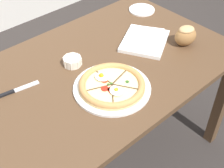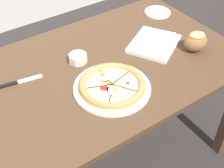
{
  "view_description": "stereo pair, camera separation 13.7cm",
  "coord_description": "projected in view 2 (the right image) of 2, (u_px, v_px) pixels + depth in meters",
  "views": [
    {
      "loc": [
        -0.72,
        -0.93,
        1.69
      ],
      "look_at": [
        -0.03,
        -0.17,
        0.77
      ],
      "focal_mm": 50.0,
      "sensor_mm": 36.0,
      "label": 1
    },
    {
      "loc": [
        -0.62,
        -1.01,
        1.69
      ],
      "look_at": [
        -0.03,
        -0.17,
        0.77
      ],
      "focal_mm": 50.0,
      "sensor_mm": 36.0,
      "label": 2
    }
  ],
  "objects": [
    {
      "name": "ramekin_bowl",
      "position": [
        78.0,
        58.0,
        1.53
      ],
      "size": [
        0.09,
        0.09,
        0.04
      ],
      "color": "silver",
      "rests_on": "dining_table"
    },
    {
      "name": "dining_table",
      "position": [
        99.0,
        82.0,
        1.58
      ],
      "size": [
        1.43,
        0.87,
        0.74
      ],
      "color": "#513823",
      "rests_on": "ground_plane"
    },
    {
      "name": "ground_plane",
      "position": [
        102.0,
        157.0,
        2.01
      ],
      "size": [
        12.0,
        12.0,
        0.0
      ],
      "primitive_type": "plane",
      "color": "#2D2826"
    },
    {
      "name": "side_saucer",
      "position": [
        157.0,
        12.0,
        1.91
      ],
      "size": [
        0.16,
        0.16,
        0.01
      ],
      "color": "white",
      "rests_on": "dining_table"
    },
    {
      "name": "knife_main",
      "position": [
        21.0,
        81.0,
        1.43
      ],
      "size": [
        0.2,
        0.05,
        0.01
      ],
      "rotation": [
        0.0,
        0.0,
        -0.17
      ],
      "color": "silver",
      "rests_on": "dining_table"
    },
    {
      "name": "bread_piece_near",
      "position": [
        196.0,
        41.0,
        1.58
      ],
      "size": [
        0.14,
        0.12,
        0.11
      ],
      "rotation": [
        0.0,
        0.0,
        2.8
      ],
      "color": "olive",
      "rests_on": "dining_table"
    },
    {
      "name": "napkin_folded",
      "position": [
        154.0,
        43.0,
        1.64
      ],
      "size": [
        0.34,
        0.32,
        0.04
      ],
      "rotation": [
        0.0,
        0.0,
        0.52
      ],
      "color": "white",
      "rests_on": "dining_table"
    },
    {
      "name": "pizza",
      "position": [
        112.0,
        86.0,
        1.39
      ],
      "size": [
        0.35,
        0.35,
        0.05
      ],
      "color": "white",
      "rests_on": "dining_table"
    }
  ]
}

